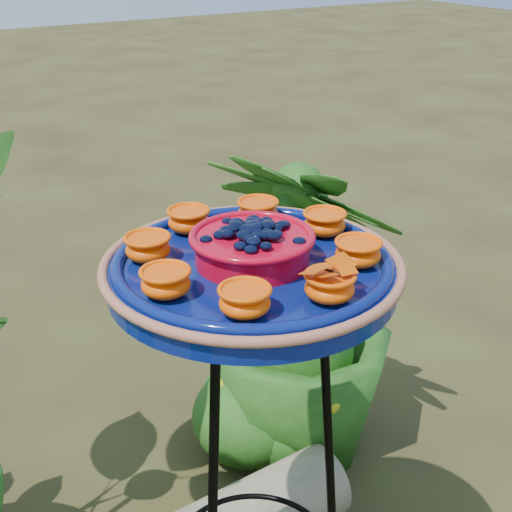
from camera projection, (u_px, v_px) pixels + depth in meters
name	position (u px, v px, depth m)	size (l,w,h in m)	color
tripod_stand	(253.00, 461.00, 1.23)	(0.32, 0.34, 0.86)	black
feeder_dish	(252.00, 264.00, 1.07)	(0.46, 0.46, 0.10)	navy
shrub_back_right	(302.00, 308.00, 1.88)	(0.50, 0.50, 0.89)	#1E4F15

